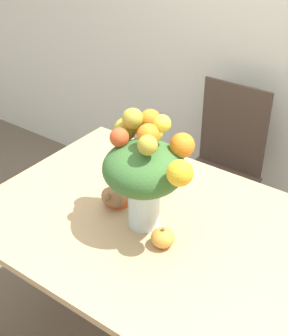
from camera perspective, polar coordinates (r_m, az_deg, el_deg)
name	(u,v)px	position (r m, az deg, el deg)	size (l,w,h in m)	color
wall_back	(288,11)	(2.63, 17.16, 17.77)	(8.00, 0.06, 2.70)	silver
dining_table	(150,238)	(1.95, 0.75, -8.53)	(1.38, 1.01, 0.78)	tan
flower_vase	(145,167)	(1.73, 0.18, 0.11)	(0.41, 0.32, 0.46)	silver
pumpkin	(163,238)	(1.75, 2.30, -8.49)	(0.09, 0.09, 0.08)	gold
turkey_figurine	(116,195)	(1.95, -3.46, -3.31)	(0.11, 0.15, 0.09)	#936642
dining_chair_near_window	(220,170)	(2.71, 9.22, -0.29)	(0.42, 0.42, 0.99)	#47382D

